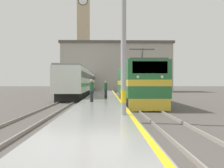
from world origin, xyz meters
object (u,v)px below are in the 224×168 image
Objects in this scene: person_on_platform at (92,90)px; second_waiting_passenger at (106,89)px; passenger_train at (84,82)px; locomotive_train at (136,83)px; clock_tower at (84,34)px; catenary_mast at (125,30)px.

second_waiting_passenger is at bearing 77.90° from person_on_platform.
passenger_train is 22.96× the size of second_waiting_passenger.
locomotive_train reaches higher than second_waiting_passenger.
passenger_train is 23.61m from person_on_platform.
person_on_platform is 50.48m from clock_tower.
catenary_mast is at bearing -81.56° from passenger_train.
person_on_platform is 0.06× the size of clock_tower.
clock_tower is (-6.97, 56.93, 10.34)m from catenary_mast.
clock_tower is (-2.22, 24.96, 12.80)m from passenger_train.
person_on_platform is at bearing -83.55° from passenger_train.
clock_tower reaches higher than second_waiting_passenger.
person_on_platform is at bearing 103.79° from catenary_mast.
clock_tower is at bearing 95.75° from person_on_platform.
second_waiting_passenger is (1.13, 5.27, -0.05)m from person_on_platform.
catenary_mast reaches higher than person_on_platform.
person_on_platform is at bearing -84.25° from clock_tower.
passenger_train is 21.89× the size of person_on_platform.
person_on_platform reaches higher than second_waiting_passenger.
catenary_mast is 58.28m from clock_tower.
clock_tower reaches higher than catenary_mast.
catenary_mast reaches higher than passenger_train.
catenary_mast is at bearing -83.02° from clock_tower.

